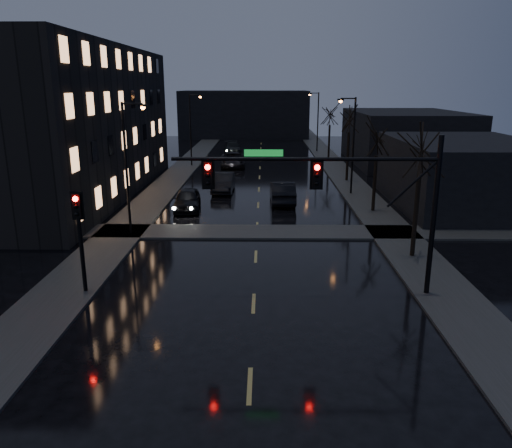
{
  "coord_description": "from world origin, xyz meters",
  "views": [
    {
      "loc": [
        0.4,
        -11.45,
        8.93
      ],
      "look_at": [
        0.09,
        9.08,
        3.2
      ],
      "focal_mm": 35.0,
      "sensor_mm": 36.0,
      "label": 1
    }
  ],
  "objects_px": {
    "oncoming_car_a": "(187,199)",
    "oncoming_car_b": "(223,183)",
    "oncoming_car_c": "(233,160)",
    "lead_car": "(282,192)",
    "oncoming_car_d": "(233,148)"
  },
  "relations": [
    {
      "from": "oncoming_car_c",
      "to": "lead_car",
      "type": "relative_size",
      "value": 1.11
    },
    {
      "from": "oncoming_car_c",
      "to": "lead_car",
      "type": "distance_m",
      "value": 18.67
    },
    {
      "from": "oncoming_car_b",
      "to": "lead_car",
      "type": "xyz_separation_m",
      "value": [
        4.95,
        -4.19,
        0.05
      ]
    },
    {
      "from": "oncoming_car_c",
      "to": "lead_car",
      "type": "height_order",
      "value": "lead_car"
    },
    {
      "from": "oncoming_car_d",
      "to": "lead_car",
      "type": "bearing_deg",
      "value": -86.02
    },
    {
      "from": "oncoming_car_b",
      "to": "oncoming_car_c",
      "type": "relative_size",
      "value": 0.85
    },
    {
      "from": "lead_car",
      "to": "oncoming_car_a",
      "type": "bearing_deg",
      "value": 17.0
    },
    {
      "from": "oncoming_car_c",
      "to": "lead_car",
      "type": "xyz_separation_m",
      "value": [
        4.96,
        -18.0,
        0.06
      ]
    },
    {
      "from": "oncoming_car_b",
      "to": "lead_car",
      "type": "relative_size",
      "value": 0.94
    },
    {
      "from": "oncoming_car_b",
      "to": "lead_car",
      "type": "bearing_deg",
      "value": -39.17
    },
    {
      "from": "oncoming_car_a",
      "to": "oncoming_car_b",
      "type": "bearing_deg",
      "value": 66.97
    },
    {
      "from": "oncoming_car_c",
      "to": "oncoming_car_b",
      "type": "bearing_deg",
      "value": -93.33
    },
    {
      "from": "lead_car",
      "to": "oncoming_car_b",
      "type": "bearing_deg",
      "value": -41.65
    },
    {
      "from": "oncoming_car_a",
      "to": "oncoming_car_b",
      "type": "xyz_separation_m",
      "value": [
        2.16,
        6.56,
        0.02
      ]
    },
    {
      "from": "oncoming_car_a",
      "to": "lead_car",
      "type": "distance_m",
      "value": 7.5
    }
  ]
}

